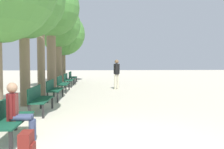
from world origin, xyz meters
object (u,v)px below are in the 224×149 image
object	(u,v)px
bench_row_1	(39,98)
backpack	(27,145)
bench_row_2	(53,88)
bench_row_0	(9,117)
bench_row_3	(62,83)
bench_row_4	(68,79)
tree_row_5	(63,34)
pedestrian_near	(117,72)
person_seated	(18,110)
bench_row_5	(72,76)
tree_row_3	(51,9)
tree_row_4	(58,26)

from	to	relation	value
bench_row_1	backpack	size ratio (longest dim) A/B	3.53
bench_row_1	bench_row_2	xyz separation A→B (m)	(0.00, 2.78, 0.00)
bench_row_0	bench_row_3	size ratio (longest dim) A/B	1.00
bench_row_4	backpack	distance (m)	12.19
bench_row_4	backpack	size ratio (longest dim) A/B	3.53
bench_row_4	backpack	xyz separation A→B (m)	(0.65, -12.17, -0.28)
tree_row_5	pedestrian_near	distance (m)	7.74
bench_row_3	person_seated	size ratio (longest dim) A/B	1.31
person_seated	bench_row_1	bearing A→B (deg)	94.58
bench_row_0	person_seated	distance (m)	0.30
bench_row_4	bench_row_5	bearing A→B (deg)	90.00
bench_row_5	pedestrian_near	distance (m)	5.54
bench_row_1	bench_row_3	size ratio (longest dim) A/B	1.00
bench_row_4	tree_row_5	distance (m)	5.50
bench_row_3	pedestrian_near	xyz separation A→B (m)	(3.08, 0.99, 0.51)
person_seated	tree_row_5	bearing A→B (deg)	93.85
bench_row_2	backpack	bearing A→B (deg)	-84.35
person_seated	bench_row_2	bearing A→B (deg)	92.34
tree_row_3	tree_row_4	size ratio (longest dim) A/B	1.13
bench_row_4	tree_row_4	world-z (taller)	tree_row_4
tree_row_4	pedestrian_near	xyz separation A→B (m)	(3.89, -3.16, -3.16)
bench_row_0	pedestrian_near	size ratio (longest dim) A/B	0.93
bench_row_2	tree_row_4	world-z (taller)	tree_row_4
tree_row_5	backpack	world-z (taller)	tree_row_5
bench_row_3	backpack	xyz separation A→B (m)	(0.65, -9.39, -0.28)
tree_row_5	pedestrian_near	bearing A→B (deg)	-57.23
bench_row_5	bench_row_4	bearing A→B (deg)	-90.00
backpack	pedestrian_near	size ratio (longest dim) A/B	0.26
bench_row_1	tree_row_5	distance (m)	13.07
bench_row_5	tree_row_4	world-z (taller)	tree_row_4
bench_row_0	backpack	bearing A→B (deg)	-57.80
pedestrian_near	bench_row_3	bearing A→B (deg)	-162.11
bench_row_3	person_seated	bearing A→B (deg)	-88.43
bench_row_0	tree_row_3	world-z (taller)	tree_row_3
tree_row_3	backpack	world-z (taller)	tree_row_3
tree_row_4	person_seated	distance (m)	13.13
bench_row_3	tree_row_5	distance (m)	7.85
bench_row_0	tree_row_3	distance (m)	10.68
bench_row_3	tree_row_5	world-z (taller)	tree_row_5
tree_row_5	person_seated	size ratio (longest dim) A/B	4.55
backpack	bench_row_3	bearing A→B (deg)	93.98
bench_row_1	tree_row_4	world-z (taller)	tree_row_4
bench_row_3	bench_row_0	bearing A→B (deg)	-90.00
backpack	bench_row_0	bearing A→B (deg)	122.20
tree_row_3	pedestrian_near	world-z (taller)	tree_row_3
person_seated	tree_row_4	bearing A→B (deg)	94.72
bench_row_2	tree_row_3	size ratio (longest dim) A/B	0.25
tree_row_4	backpack	size ratio (longest dim) A/B	12.55
bench_row_1	bench_row_3	bearing A→B (deg)	90.00
bench_row_1	tree_row_5	xyz separation A→B (m)	(-0.81, 12.60, 3.39)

